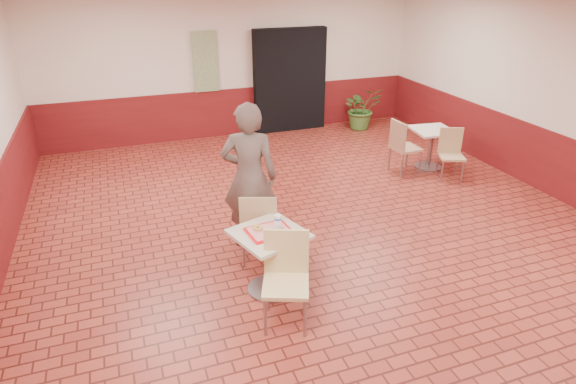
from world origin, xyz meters
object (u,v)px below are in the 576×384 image
object	(u,v)px
chair_main_front	(286,274)
chair_second_front	(451,151)
main_table	(269,252)
customer	(249,177)
ring_donut	(258,228)
serving_tray	(269,231)
paper_cup	(278,219)
chair_main_back	(259,225)
potted_plant	(361,108)
long_john_donut	(276,230)
chair_second_left	(402,144)
second_table	(431,142)

from	to	relation	value
chair_main_front	chair_second_front	bearing A→B (deg)	54.80
main_table	chair_second_front	world-z (taller)	chair_second_front
customer	chair_second_front	world-z (taller)	customer
ring_donut	chair_second_front	xyz separation A→B (m)	(4.03, 1.96, -0.31)
customer	serving_tray	world-z (taller)	customer
serving_tray	paper_cup	xyz separation A→B (m)	(0.14, 0.12, 0.07)
chair_main_back	chair_second_front	xyz separation A→B (m)	(3.87, 1.44, -0.05)
potted_plant	customer	bearing A→B (deg)	-132.99
chair_main_front	paper_cup	size ratio (longest dim) A/B	9.93
chair_main_back	customer	world-z (taller)	customer
chair_main_front	long_john_donut	xyz separation A→B (m)	(0.06, 0.46, 0.25)
paper_cup	chair_main_back	bearing A→B (deg)	100.25
chair_main_back	chair_second_left	xyz separation A→B (m)	(3.19, 1.89, 0.00)
main_table	ring_donut	distance (m)	0.32
serving_tray	potted_plant	xyz separation A→B (m)	(3.80, 5.03, -0.30)
main_table	chair_main_back	bearing A→B (deg)	84.28
customer	second_table	bearing A→B (deg)	-137.14
second_table	potted_plant	bearing A→B (deg)	91.76
chair_main_back	long_john_donut	size ratio (longest dim) A/B	5.68
ring_donut	customer	bearing A→B (deg)	79.09
serving_tray	long_john_donut	size ratio (longest dim) A/B	2.76
paper_cup	chair_main_front	bearing A→B (deg)	-101.80
ring_donut	potted_plant	bearing A→B (deg)	51.84
second_table	customer	bearing A→B (deg)	-158.77
chair_main_back	serving_tray	size ratio (longest dim) A/B	2.06
chair_main_front	ring_donut	xyz separation A→B (m)	(-0.11, 0.58, 0.24)
potted_plant	chair_second_left	bearing A→B (deg)	-102.22
chair_main_back	serving_tray	xyz separation A→B (m)	(-0.06, -0.58, 0.23)
main_table	serving_tray	world-z (taller)	serving_tray
main_table	chair_main_front	bearing A→B (deg)	-89.07
main_table	chair_second_left	distance (m)	4.08
chair_main_back	paper_cup	size ratio (longest dim) A/B	9.55
chair_main_front	ring_donut	distance (m)	0.64
chair_main_front	paper_cup	distance (m)	0.71
ring_donut	potted_plant	world-z (taller)	potted_plant
long_john_donut	potted_plant	size ratio (longest dim) A/B	0.18
main_table	potted_plant	distance (m)	6.31
chair_main_front	serving_tray	size ratio (longest dim) A/B	2.14
potted_plant	chair_main_front	bearing A→B (deg)	-124.33
chair_main_front	long_john_donut	bearing A→B (deg)	104.99
chair_second_front	serving_tray	bearing A→B (deg)	-130.68
ring_donut	second_table	xyz separation A→B (m)	(3.98, 2.46, -0.31)
paper_cup	chair_second_front	world-z (taller)	paper_cup
chair_second_left	potted_plant	size ratio (longest dim) A/B	1.02
main_table	chair_main_front	world-z (taller)	chair_main_front
main_table	paper_cup	size ratio (longest dim) A/B	7.52
chair_second_left	chair_second_front	xyz separation A→B (m)	(0.68, -0.45, -0.05)
ring_donut	second_table	distance (m)	4.69
customer	paper_cup	world-z (taller)	customer
second_table	chair_second_front	world-z (taller)	chair_second_front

